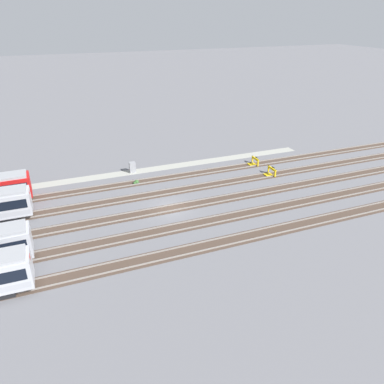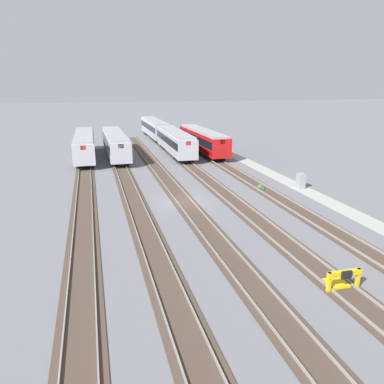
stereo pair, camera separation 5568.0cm
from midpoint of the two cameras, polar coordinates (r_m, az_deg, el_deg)
name	(u,v)px [view 1 (the left image)]	position (r m, az deg, el deg)	size (l,w,h in m)	color
ground_plane	(171,209)	(30.23, -37.56, -13.15)	(400.00, 400.00, 0.00)	slate
service_walkway	(143,171)	(41.32, -33.53, -2.11)	(54.00, 2.00, 0.01)	#9E9E93
rail_track_nearest	(150,180)	(37.71, -34.53, -4.79)	(90.00, 2.23, 0.21)	#47382D
rail_track_near_inner	(160,193)	(33.86, -35.87, -8.48)	(90.00, 2.23, 0.21)	#47382D
rail_track_middle	(171,208)	(30.20, -37.58, -13.09)	(90.00, 2.24, 0.21)	#47382D
rail_track_far_inner	(184,226)	(26.83, -39.84, -18.89)	(90.00, 2.23, 0.21)	#47382D
rail_track_farthest	(199,248)	(23.86, -42.94, -26.20)	(90.00, 2.23, 0.21)	#47382D
bumper_stop_nearest_track	(254,162)	(36.79, -8.68, -0.02)	(1.37, 2.01, 1.22)	gold
bumper_stop_near_inner_track	(270,172)	(32.86, -6.51, -3.20)	(1.34, 2.00, 1.22)	gold
electrical_cabinet	(132,167)	(41.40, -35.97, -1.49)	(0.90, 0.73, 1.60)	gray
weed_clump	(136,182)	(37.99, -37.80, -5.20)	(0.92, 0.70, 0.64)	#38602D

